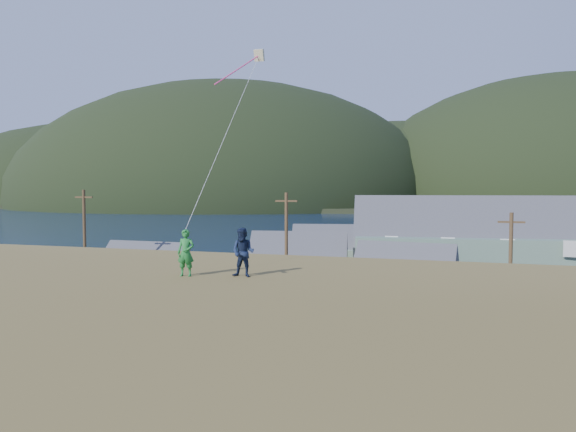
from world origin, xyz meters
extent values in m
plane|color=#0A1638|center=(0.00, 0.00, 0.00)|extent=(900.00, 900.00, 0.00)
cube|color=#4C3D19|center=(0.00, -2.00, 0.05)|extent=(110.00, 8.00, 0.10)
cube|color=#28282B|center=(0.00, 17.00, 0.06)|extent=(72.00, 36.00, 0.12)
cube|color=gray|center=(-6.00, 40.00, 0.45)|extent=(26.00, 14.00, 0.90)
cube|color=black|center=(0.00, 330.00, 1.00)|extent=(900.00, 320.00, 2.00)
ellipsoid|color=black|center=(-220.00, 280.00, 2.00)|extent=(240.00, 216.00, 108.00)
ellipsoid|color=black|center=(-120.00, 260.00, 2.00)|extent=(260.00, 234.00, 143.00)
ellipsoid|color=black|center=(-20.00, 300.00, 2.00)|extent=(200.00, 180.00, 100.00)
ellipsoid|color=black|center=(70.00, 290.00, 2.00)|extent=(230.00, 207.00, 142.60)
cube|color=#59745E|center=(14.72, 19.72, 2.82)|extent=(32.41, 12.81, 5.41)
cube|color=#47474C|center=(14.72, 19.72, 6.97)|extent=(32.89, 12.69, 8.84)
cube|color=#2F6F6D|center=(-18.52, 6.91, 1.53)|extent=(7.66, 5.83, 2.82)
cube|color=#47474C|center=(-18.52, 6.91, 3.69)|extent=(8.16, 5.68, 5.47)
cube|color=gray|center=(-6.29, 15.03, 1.73)|extent=(9.89, 7.35, 3.23)
cube|color=#47474C|center=(-6.29, 15.03, 4.15)|extent=(10.35, 7.23, 5.84)
cube|color=beige|center=(4.19, 10.02, 1.68)|extent=(8.45, 6.54, 3.11)
cube|color=#47474C|center=(4.19, 10.02, 4.01)|extent=(8.93, 6.50, 5.46)
cube|color=gray|center=(-3.78, 23.60, 1.76)|extent=(11.19, 7.91, 3.28)
cube|color=#47474C|center=(-3.78, 23.60, 4.32)|extent=(11.67, 7.93, 6.07)
cylinder|color=#47331E|center=(-20.36, 1.50, 5.03)|extent=(0.24, 0.24, 9.82)
cylinder|color=#47331E|center=(-3.43, 1.50, 4.93)|extent=(0.24, 0.24, 9.63)
cylinder|color=#47331E|center=(11.29, 1.50, 4.32)|extent=(0.24, 0.24, 8.40)
imported|color=black|center=(-4.57, 24.66, 0.87)|extent=(2.27, 4.56, 1.49)
imported|color=#BABABA|center=(-8.10, 17.69, 0.79)|extent=(2.25, 4.81, 1.33)
imported|color=maroon|center=(-20.38, 19.31, 0.83)|extent=(2.10, 4.30, 1.41)
imported|color=#BBBBC0|center=(-16.71, 18.70, 0.84)|extent=(1.75, 4.44, 1.44)
imported|color=navy|center=(-1.30, 17.41, 0.81)|extent=(2.16, 4.21, 1.37)
imported|color=black|center=(-6.63, 16.62, 0.85)|extent=(2.72, 5.26, 1.46)
imported|color=#20772F|center=(-0.79, -18.50, 7.95)|extent=(0.59, 0.44, 1.50)
imported|color=#16203C|center=(1.01, -18.10, 7.98)|extent=(0.77, 0.60, 1.56)
cube|color=beige|center=(-1.46, -9.61, 16.40)|extent=(0.47, 0.45, 0.60)
cylinder|color=#FE438D|center=(-2.06, -10.86, 15.50)|extent=(0.06, 0.06, 3.31)
cylinder|color=white|center=(-1.12, -14.06, 12.55)|extent=(0.02, 0.02, 11.78)
camera|label=1|loc=(6.96, -33.17, 9.98)|focal=32.00mm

